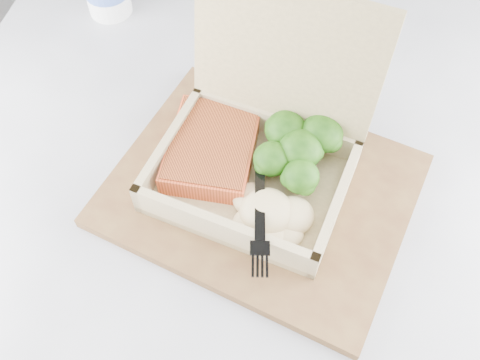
{
  "coord_description": "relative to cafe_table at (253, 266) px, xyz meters",
  "views": [
    {
      "loc": [
        -0.66,
        -0.28,
        1.32
      ],
      "look_at": [
        -0.64,
        0.06,
        0.81
      ],
      "focal_mm": 40.0,
      "sensor_mm": 36.0,
      "label": 1
    }
  ],
  "objects": [
    {
      "name": "plastic_fork",
      "position": [
        0.0,
        -0.02,
        0.25
      ],
      "size": [
        0.03,
        0.15,
        0.02
      ],
      "rotation": [
        0.0,
        0.0,
        3.08
      ],
      "color": "black",
      "rests_on": "mashed_potatoes"
    },
    {
      "name": "mashed_potatoes",
      "position": [
        0.01,
        -0.04,
        0.24
      ],
      "size": [
        0.1,
        0.09,
        0.03
      ],
      "primitive_type": "ellipsoid",
      "color": "beige",
      "rests_on": "takeout_container"
    },
    {
      "name": "takeout_container",
      "position": [
        0.01,
        0.04,
        0.26
      ],
      "size": [
        0.29,
        0.28,
        0.21
      ],
      "rotation": [
        0.0,
        0.0,
        -0.44
      ],
      "color": "tan",
      "rests_on": "serving_tray"
    },
    {
      "name": "broccoli_pile",
      "position": [
        0.05,
        0.03,
        0.24
      ],
      "size": [
        0.12,
        0.12,
        0.04
      ],
      "primitive_type": null,
      "color": "#3A7A1B",
      "rests_on": "takeout_container"
    },
    {
      "name": "receipt",
      "position": [
        0.07,
        0.19,
        0.2
      ],
      "size": [
        0.12,
        0.15,
        0.0
      ],
      "primitive_type": "cube",
      "rotation": [
        0.0,
        0.0,
        -0.5
      ],
      "color": "white",
      "rests_on": "cafe_table"
    },
    {
      "name": "serving_tray",
      "position": [
        0.01,
        0.01,
        0.21
      ],
      "size": [
        0.44,
        0.41,
        0.01
      ],
      "primitive_type": "cube",
      "rotation": [
        0.0,
        0.0,
        -0.5
      ],
      "color": "brown",
      "rests_on": "cafe_table"
    },
    {
      "name": "salmon_fillet",
      "position": [
        -0.05,
        0.05,
        0.24
      ],
      "size": [
        0.13,
        0.15,
        0.03
      ],
      "primitive_type": "cube",
      "rotation": [
        0.0,
        0.0,
        -0.22
      ],
      "color": "#E1572C",
      "rests_on": "takeout_container"
    },
    {
      "name": "cafe_table",
      "position": [
        0.0,
        0.0,
        0.0
      ],
      "size": [
        1.08,
        1.08,
        0.76
      ],
      "rotation": [
        0.0,
        0.0,
        -0.23
      ],
      "color": "black",
      "rests_on": "floor"
    }
  ]
}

